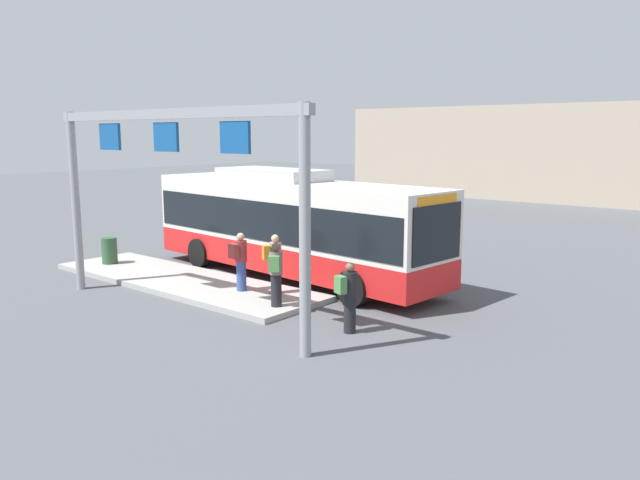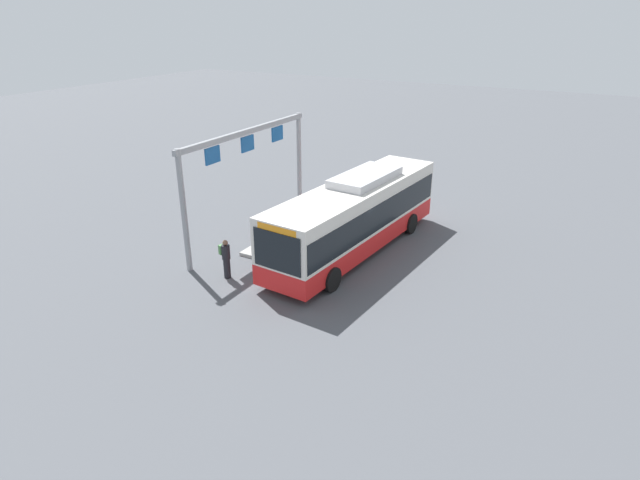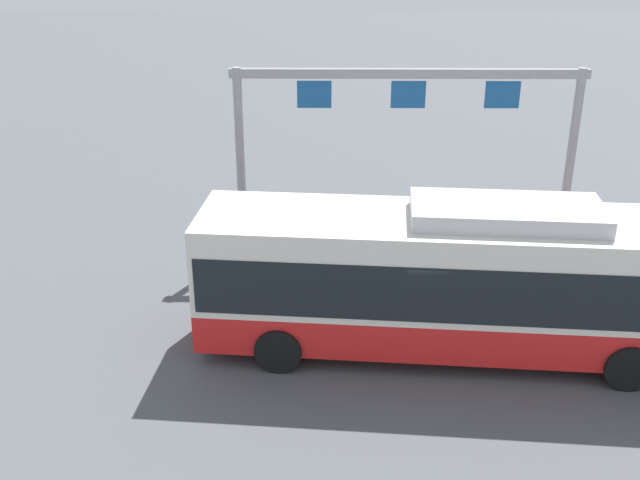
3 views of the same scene
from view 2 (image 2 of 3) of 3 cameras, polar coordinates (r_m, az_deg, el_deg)
The scene contains 9 objects.
ground_plane at distance 24.44m, azimuth 3.66°, elevation -1.13°, with size 120.00×120.00×0.00m, color #4C4F54.
platform_curb at distance 27.22m, azimuth 0.13°, elevation 1.73°, with size 10.00×2.80×0.16m, color #9E9E99.
bus_main at distance 23.76m, azimuth 3.78°, elevation 2.85°, with size 11.30×3.43×3.46m.
person_boarding at distance 21.96m, azimuth -10.02°, elevation -1.86°, with size 0.47×0.59×1.67m.
person_waiting_near at distance 23.84m, azimuth -2.86°, elevation 0.98°, with size 0.54×0.61×1.67m.
person_waiting_mid at distance 23.59m, azimuth -6.08°, elevation 0.62°, with size 0.55×0.60×1.67m.
person_waiting_far at distance 24.78m, azimuth -2.52°, elevation 1.88°, with size 0.36×0.54×1.67m.
platform_sign_gantry at distance 25.16m, azimuth -7.66°, elevation 8.52°, with size 9.32×0.24×5.20m.
trash_bin at distance 30.23m, azimuth 3.30°, elevation 4.99°, with size 0.52×0.52×0.90m, color #2D5133.
Camera 2 is at (20.10, 9.54, 10.11)m, focal length 29.97 mm.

